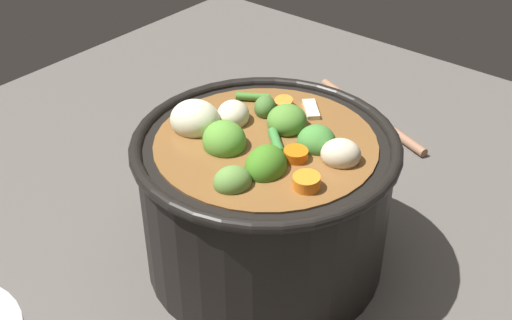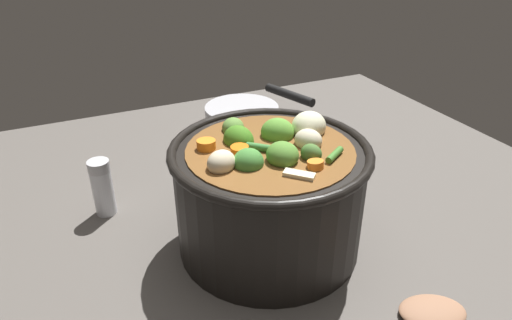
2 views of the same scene
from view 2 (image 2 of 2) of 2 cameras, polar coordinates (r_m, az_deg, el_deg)
The scene contains 4 objects.
ground_plane at distance 0.64m, azimuth 1.58°, elevation -10.20°, with size 1.10×1.10×0.00m, color #514C47.
cooking_pot at distance 0.59m, azimuth 1.68°, elevation -4.23°, with size 0.25×0.25×0.17m.
salt_shaker at distance 0.71m, azimuth -18.53°, elevation -3.25°, with size 0.03×0.03×0.09m.
small_saucepan at distance 0.89m, azimuth -1.58°, elevation 4.55°, with size 0.17×0.22×0.07m.
Camera 2 is at (0.44, -0.22, 0.40)m, focal length 32.20 mm.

